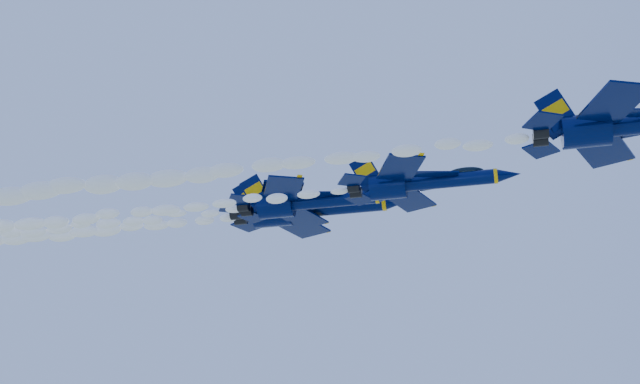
% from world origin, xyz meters
% --- Properties ---
extents(jet_lead, '(16.52, 13.55, 6.14)m').
position_xyz_m(jet_lead, '(22.03, -12.98, 148.96)').
color(jet_lead, '#000B38').
extents(smoke_trail_jet_lead, '(63.87, 2.24, 2.01)m').
position_xyz_m(smoke_trail_jet_lead, '(-16.97, -12.98, 148.47)').
color(smoke_trail_jet_lead, white).
extents(jet_second, '(15.66, 12.84, 5.82)m').
position_xyz_m(jet_second, '(5.40, -2.08, 150.99)').
color(jet_second, '#000B38').
extents(smoke_trail_jet_second, '(63.87, 2.12, 1.91)m').
position_xyz_m(smoke_trail_jet_second, '(-33.23, -2.08, 150.51)').
color(smoke_trail_jet_second, white).
extents(jet_third, '(16.95, 13.91, 6.30)m').
position_xyz_m(jet_third, '(-6.86, 4.43, 153.06)').
color(jet_third, '#000B38').
extents(jet_fourth, '(19.84, 16.27, 7.37)m').
position_xyz_m(jet_fourth, '(-8.03, 9.31, 154.44)').
color(jet_fourth, '#000B38').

